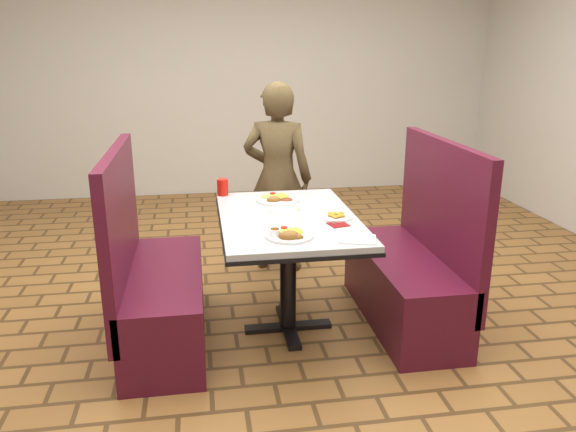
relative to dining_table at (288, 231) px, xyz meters
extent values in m
plane|color=olive|center=(0.00, 0.00, -0.65)|extent=(7.00, 7.00, 0.00)
cube|color=beige|center=(0.00, 3.50, 0.75)|extent=(6.00, 0.04, 2.80)
cube|color=#ADAFB2|center=(0.00, 0.00, 0.08)|extent=(0.80, 1.20, 0.03)
cube|color=black|center=(0.00, 0.00, 0.05)|extent=(0.81, 1.21, 0.02)
cylinder|color=black|center=(0.00, 0.00, -0.30)|extent=(0.10, 0.10, 0.69)
cube|color=black|center=(0.00, 0.00, -0.64)|extent=(0.55, 0.08, 0.03)
cube|color=black|center=(0.00, 0.00, -0.64)|extent=(0.08, 0.55, 0.03)
cube|color=#501226|center=(-0.75, 0.00, -0.43)|extent=(0.45, 1.20, 0.45)
cube|color=#501226|center=(-0.97, 0.00, 0.05)|extent=(0.06, 1.20, 0.95)
cube|color=#501226|center=(0.75, 0.00, -0.43)|extent=(0.45, 1.20, 0.45)
cube|color=#501226|center=(0.97, 0.00, 0.05)|extent=(0.06, 1.20, 0.95)
imported|color=brown|center=(0.09, 1.04, 0.08)|extent=(0.62, 0.51, 1.47)
cylinder|color=white|center=(-0.05, -0.38, 0.10)|extent=(0.25, 0.25, 0.02)
ellipsoid|color=yellow|center=(-0.02, -0.34, 0.13)|extent=(0.10, 0.10, 0.05)
ellipsoid|color=#87BA4A|center=(-0.10, -0.33, 0.13)|extent=(0.10, 0.08, 0.03)
cylinder|color=red|center=(-0.07, -0.31, 0.13)|extent=(0.04, 0.04, 0.01)
ellipsoid|color=brown|center=(-0.06, -0.43, 0.14)|extent=(0.11, 0.08, 0.06)
ellipsoid|color=brown|center=(-0.02, -0.44, 0.13)|extent=(0.06, 0.05, 0.04)
cylinder|color=white|center=(-0.13, -0.39, 0.13)|extent=(0.06, 0.06, 0.04)
cylinder|color=#623412|center=(-0.13, -0.39, 0.15)|extent=(0.05, 0.05, 0.00)
cylinder|color=white|center=(-0.02, 0.33, 0.10)|extent=(0.27, 0.27, 0.02)
ellipsoid|color=yellow|center=(0.01, 0.37, 0.14)|extent=(0.11, 0.11, 0.05)
ellipsoid|color=#87BA4A|center=(-0.07, 0.38, 0.13)|extent=(0.11, 0.09, 0.04)
cylinder|color=red|center=(-0.04, 0.40, 0.13)|extent=(0.04, 0.04, 0.01)
ellipsoid|color=brown|center=(0.04, 0.30, 0.13)|extent=(0.08, 0.08, 0.03)
ellipsoid|color=brown|center=(-0.05, 0.29, 0.14)|extent=(0.09, 0.07, 0.05)
cylinder|color=white|center=(0.27, -0.09, 0.10)|extent=(0.19, 0.19, 0.01)
cube|color=maroon|center=(0.25, -0.21, 0.10)|extent=(0.13, 0.13, 0.00)
cube|color=silver|center=(0.21, -0.16, 0.10)|extent=(0.06, 0.12, 0.00)
cylinder|color=red|center=(-0.36, 0.55, 0.15)|extent=(0.07, 0.07, 0.11)
cube|color=white|center=(0.29, -0.48, 0.10)|extent=(0.22, 0.19, 0.01)
cube|color=silver|center=(-0.10, -0.32, 0.11)|extent=(0.04, 0.16, 0.00)
cube|color=silver|center=(-0.05, -0.43, 0.10)|extent=(0.02, 0.13, 0.00)
camera|label=1|loc=(-0.51, -3.15, 1.08)|focal=35.00mm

